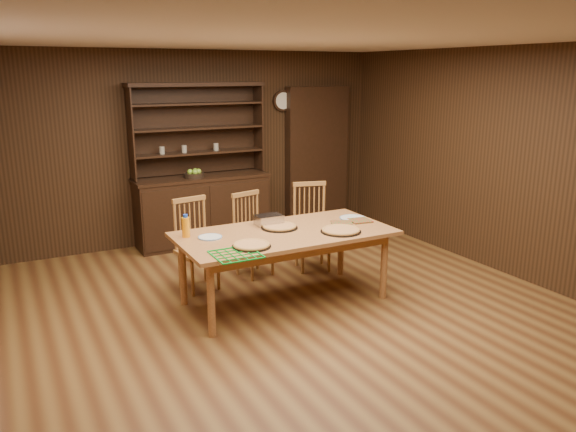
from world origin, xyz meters
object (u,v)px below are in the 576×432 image
chair_center (251,231)px  juice_bottle (186,227)px  chair_left (195,241)px  chair_right (311,223)px  china_hutch (202,201)px  dining_table (285,238)px

chair_center → juice_bottle: size_ratio=4.29×
chair_left → chair_right: (1.45, -0.01, 0.02)m
chair_left → juice_bottle: 0.67m
china_hutch → dining_table: size_ratio=1.01×
dining_table → juice_bottle: (-0.93, 0.28, 0.17)m
dining_table → chair_right: chair_right is taller
chair_center → juice_bottle: bearing=-160.3°
chair_right → juice_bottle: size_ratio=4.59×
chair_right → chair_center: bearing=-174.7°
china_hutch → chair_center: (0.09, -1.44, -0.08)m
china_hutch → chair_center: 1.44m
dining_table → chair_left: (-0.68, 0.81, -0.15)m
china_hutch → juice_bottle: (-0.88, -2.08, 0.26)m
juice_bottle → dining_table: bearing=-16.9°
dining_table → china_hutch: bearing=91.3°
china_hutch → chair_right: (0.82, -1.57, -0.05)m
dining_table → chair_center: size_ratio=2.22×
dining_table → juice_bottle: juice_bottle is taller
dining_table → chair_right: 1.12m
chair_center → juice_bottle: juice_bottle is taller
chair_center → chair_right: size_ratio=0.94×
dining_table → chair_right: bearing=46.0°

